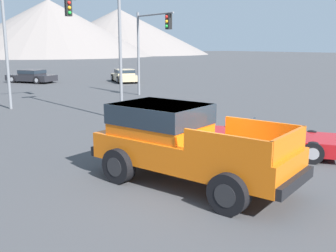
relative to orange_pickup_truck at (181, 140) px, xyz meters
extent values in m
plane|color=#424244|center=(0.09, -0.36, -1.09)|extent=(320.00, 320.00, 0.00)
cube|color=orange|center=(0.10, -0.34, -0.27)|extent=(3.19, 5.30, 0.65)
cube|color=orange|center=(-0.18, 0.61, 0.45)|extent=(2.28, 2.58, 0.78)
cube|color=#1E2833|center=(-0.18, 0.61, 0.59)|extent=(2.33, 2.64, 0.50)
cube|color=orange|center=(-0.39, -1.93, 0.30)|extent=(0.62, 1.93, 0.48)
cube|color=orange|center=(1.35, -1.43, 0.30)|extent=(0.62, 1.93, 0.48)
cube|color=orange|center=(0.75, -2.60, 0.30)|extent=(1.77, 0.58, 0.48)
cube|color=black|center=(-0.60, 2.10, -0.47)|extent=(1.83, 0.66, 0.24)
cube|color=black|center=(0.80, -2.78, -0.47)|extent=(1.83, 0.66, 0.24)
cylinder|color=black|center=(-1.27, 0.87, -0.65)|extent=(0.55, 0.93, 0.87)
cylinder|color=#232326|center=(-1.27, 0.87, -0.65)|extent=(0.46, 0.56, 0.48)
cylinder|color=black|center=(0.61, 1.41, -0.65)|extent=(0.55, 0.93, 0.87)
cylinder|color=#232326|center=(0.61, 1.41, -0.65)|extent=(0.46, 0.56, 0.48)
cylinder|color=black|center=(-0.42, -2.10, -0.65)|extent=(0.55, 0.93, 0.87)
cylinder|color=#232326|center=(-0.42, -2.10, -0.65)|extent=(0.46, 0.56, 0.48)
cylinder|color=black|center=(1.46, -1.56, -0.65)|extent=(0.55, 0.93, 0.87)
cylinder|color=#232326|center=(1.46, -1.56, -0.65)|extent=(0.46, 0.56, 0.48)
cube|color=#B21419|center=(3.91, 0.50, -0.70)|extent=(3.92, 4.57, 0.43)
cube|color=#1E2833|center=(3.63, 0.90, -0.29)|extent=(1.22, 0.88, 0.40)
cube|color=black|center=(4.35, -0.13, -0.41)|extent=(1.47, 1.29, 0.16)
cylinder|color=black|center=(2.46, 1.14, -0.77)|extent=(0.55, 0.65, 0.64)
cylinder|color=#9E9EA3|center=(2.46, 1.14, -0.77)|extent=(0.39, 0.42, 0.35)
cylinder|color=black|center=(3.80, 2.08, -0.77)|extent=(0.55, 0.65, 0.64)
cylinder|color=#9E9EA3|center=(3.80, 2.08, -0.77)|extent=(0.39, 0.42, 0.35)
cylinder|color=black|center=(4.02, -1.08, -0.77)|extent=(0.55, 0.65, 0.64)
cylinder|color=#9E9EA3|center=(4.02, -1.08, -0.77)|extent=(0.39, 0.42, 0.35)
cylinder|color=black|center=(5.36, -0.14, -0.77)|extent=(0.55, 0.65, 0.64)
cylinder|color=#9E9EA3|center=(5.36, -0.14, -0.77)|extent=(0.39, 0.42, 0.35)
cube|color=tan|center=(12.64, 24.30, -0.64)|extent=(2.90, 4.38, 0.53)
cube|color=tan|center=(12.61, 24.20, -0.13)|extent=(1.99, 2.08, 0.48)
cube|color=#1E2833|center=(12.61, 24.20, -0.08)|extent=(2.04, 2.12, 0.29)
cylinder|color=black|center=(12.20, 25.74, -0.76)|extent=(0.41, 0.70, 0.66)
cylinder|color=#9E9EA3|center=(12.20, 25.74, -0.76)|extent=(0.33, 0.42, 0.36)
cylinder|color=black|center=(13.82, 25.23, -0.76)|extent=(0.41, 0.70, 0.66)
cylinder|color=#9E9EA3|center=(13.82, 25.23, -0.76)|extent=(0.33, 0.42, 0.36)
cylinder|color=black|center=(11.45, 23.36, -0.76)|extent=(0.41, 0.70, 0.66)
cylinder|color=#9E9EA3|center=(11.45, 23.36, -0.76)|extent=(0.33, 0.42, 0.36)
cylinder|color=black|center=(13.07, 22.85, -0.76)|extent=(0.41, 0.70, 0.66)
cylinder|color=#9E9EA3|center=(13.07, 22.85, -0.76)|extent=(0.33, 0.42, 0.36)
cube|color=#232328|center=(5.57, 28.93, -0.64)|extent=(3.89, 4.81, 0.52)
cube|color=#232328|center=(5.62, 28.83, -0.15)|extent=(2.36, 2.45, 0.46)
cube|color=#1E2833|center=(5.62, 28.83, -0.10)|extent=(2.41, 2.50, 0.27)
cylinder|color=black|center=(4.09, 29.67, -0.75)|extent=(0.54, 0.69, 0.68)
cylinder|color=#9E9EA3|center=(4.09, 29.67, -0.75)|extent=(0.39, 0.44, 0.37)
cylinder|color=black|center=(5.60, 30.58, -0.75)|extent=(0.54, 0.69, 0.68)
cylinder|color=#9E9EA3|center=(5.60, 30.58, -0.75)|extent=(0.39, 0.44, 0.37)
cylinder|color=black|center=(5.53, 27.28, -0.75)|extent=(0.54, 0.69, 0.68)
cylinder|color=#9E9EA3|center=(5.53, 27.28, -0.75)|extent=(0.39, 0.44, 0.37)
cylinder|color=black|center=(7.04, 28.18, -0.75)|extent=(0.54, 0.69, 0.68)
cylinder|color=#9E9EA3|center=(7.04, 28.18, -0.75)|extent=(0.39, 0.44, 0.37)
cylinder|color=slate|center=(8.63, 15.49, 1.66)|extent=(0.16, 0.16, 5.50)
cylinder|color=slate|center=(8.63, 13.54, 4.16)|extent=(0.11, 3.89, 0.11)
cube|color=black|center=(8.63, 12.07, 3.66)|extent=(0.26, 0.34, 0.90)
sphere|color=red|center=(8.48, 12.07, 3.93)|extent=(0.20, 0.20, 0.20)
sphere|color=orange|center=(8.48, 12.07, 3.66)|extent=(0.20, 0.20, 0.20)
sphere|color=green|center=(8.48, 12.07, 3.39)|extent=(0.20, 0.20, 0.20)
cylinder|color=slate|center=(-0.19, 14.48, 2.00)|extent=(0.16, 0.16, 6.17)
cube|color=black|center=(3.36, 14.48, 4.33)|extent=(0.34, 0.26, 0.90)
sphere|color=red|center=(3.36, 14.33, 4.60)|extent=(0.20, 0.20, 0.20)
sphere|color=orange|center=(3.36, 14.33, 4.33)|extent=(0.20, 0.20, 0.20)
sphere|color=green|center=(3.36, 14.33, 4.06)|extent=(0.20, 0.20, 0.20)
cylinder|color=slate|center=(3.02, 8.15, 3.26)|extent=(0.14, 0.14, 8.70)
cone|color=gray|center=(69.39, 124.70, 7.20)|extent=(67.36, 67.36, 16.56)
cone|color=gray|center=(49.41, 126.49, 4.57)|extent=(41.74, 41.74, 11.30)
cone|color=gray|center=(38.63, 113.08, 7.35)|extent=(63.06, 63.06, 16.88)
camera|label=1|loc=(-5.87, -7.37, 2.29)|focal=42.00mm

